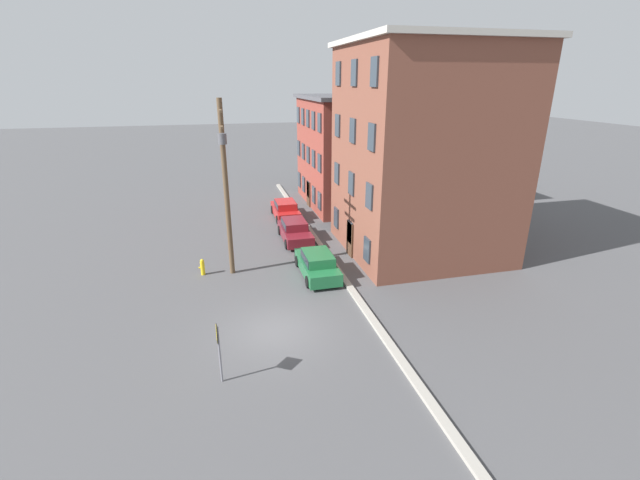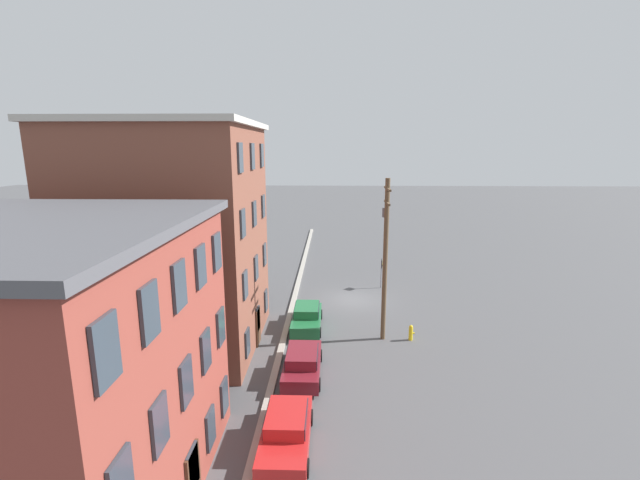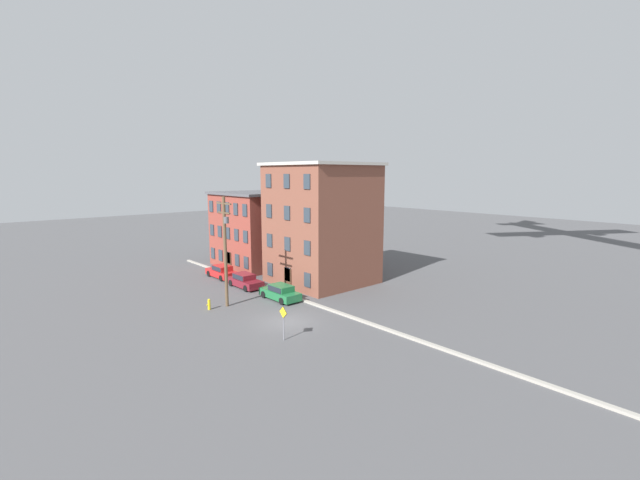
% 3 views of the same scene
% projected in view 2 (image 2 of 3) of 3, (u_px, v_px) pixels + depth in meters
% --- Properties ---
extents(ground_plane, '(200.00, 200.00, 0.00)m').
position_uv_depth(ground_plane, '(353.00, 300.00, 32.71)').
color(ground_plane, '#4C4C4F').
extents(kerb_strip, '(56.00, 0.36, 0.16)m').
position_uv_depth(kerb_strip, '(294.00, 298.00, 32.82)').
color(kerb_strip, '#9E998E').
rests_on(kerb_strip, ground_plane).
extents(apartment_corner, '(10.54, 11.42, 9.38)m').
position_uv_depth(apartment_corner, '(5.00, 374.00, 12.90)').
color(apartment_corner, brown).
rests_on(apartment_corner, ground_plane).
extents(apartment_midblock, '(9.84, 9.69, 12.79)m').
position_uv_depth(apartment_midblock, '(173.00, 238.00, 24.16)').
color(apartment_midblock, brown).
rests_on(apartment_midblock, ground_plane).
extents(car_red, '(4.40, 1.92, 1.43)m').
position_uv_depth(car_red, '(286.00, 429.00, 16.49)').
color(car_red, '#B21E1E').
rests_on(car_red, ground_plane).
extents(car_maroon, '(4.40, 1.92, 1.43)m').
position_uv_depth(car_maroon, '(302.00, 362.00, 21.66)').
color(car_maroon, maroon).
rests_on(car_maroon, ground_plane).
extents(car_green, '(4.40, 1.92, 1.43)m').
position_uv_depth(car_green, '(307.00, 316.00, 27.54)').
color(car_green, '#1E6638').
rests_on(car_green, ground_plane).
extents(caution_sign, '(0.89, 0.08, 2.50)m').
position_uv_depth(caution_sign, '(381.00, 269.00, 35.13)').
color(caution_sign, slate).
rests_on(caution_sign, ground_plane).
extents(utility_pole, '(2.40, 0.44, 9.72)m').
position_uv_depth(utility_pole, '(385.00, 252.00, 24.93)').
color(utility_pole, brown).
rests_on(utility_pole, ground_plane).
extents(fire_hydrant, '(0.24, 0.34, 0.96)m').
position_uv_depth(fire_hydrant, '(411.00, 333.00, 25.75)').
color(fire_hydrant, yellow).
rests_on(fire_hydrant, ground_plane).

